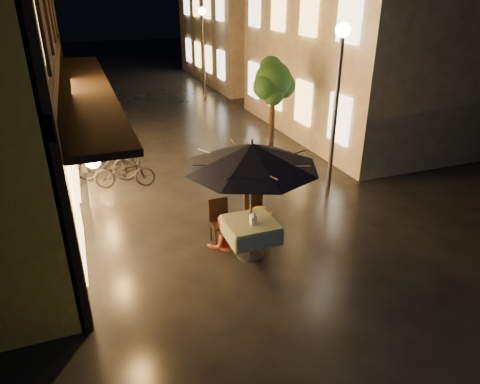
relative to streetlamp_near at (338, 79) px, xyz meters
name	(u,v)px	position (x,y,z in m)	size (l,w,h in m)	color
ground	(255,243)	(-3.00, -2.00, -2.92)	(90.00, 90.00, 0.00)	black
east_building_near	(378,36)	(4.49, 4.50, 0.49)	(7.30, 9.30, 6.80)	beige
east_building_far	(257,15)	(4.49, 16.00, 0.74)	(7.30, 10.30, 7.30)	beige
street_tree	(273,83)	(-0.59, 2.51, -0.50)	(1.43, 1.20, 3.15)	black
streetlamp_near	(338,79)	(0.00, 0.00, 0.00)	(0.36, 0.36, 4.23)	#59595E
streetlamp_far	(203,36)	(0.00, 12.00, 0.00)	(0.36, 0.36, 4.23)	#59595E
cafe_table	(251,230)	(-3.26, -2.38, -2.33)	(0.99, 0.99, 0.78)	#59595E
patio_umbrella	(252,156)	(-3.26, -2.38, -0.77)	(2.56, 2.56, 2.46)	#59595E
cafe_chair_left	(220,219)	(-3.66, -1.65, -2.38)	(0.42, 0.42, 0.97)	black
cafe_chair_right	(255,212)	(-2.86, -1.65, -2.38)	(0.42, 0.42, 0.97)	black
table_lantern	(253,218)	(-3.26, -2.51, -2.00)	(0.16, 0.16, 0.25)	white
person_orange	(222,217)	(-3.69, -1.86, -2.23)	(0.67, 0.52, 1.38)	#DC4C2B
person_yellow	(260,208)	(-2.81, -1.81, -2.20)	(0.93, 0.53, 1.43)	#FF9F05
bicycle_0	(124,172)	(-5.21, 1.95, -2.49)	(0.57, 1.62, 0.85)	black
bicycle_1	(105,163)	(-5.66, 2.57, -2.38)	(0.50, 1.78, 1.07)	black
bicycle_2	(103,150)	(-5.62, 3.84, -2.43)	(0.64, 1.85, 0.97)	black
bicycle_3	(107,149)	(-5.48, 3.91, -2.44)	(0.45, 1.58, 0.95)	black
bicycle_4	(112,131)	(-5.17, 5.88, -2.46)	(0.61, 1.74, 0.91)	black
bicycle_5	(103,125)	(-5.39, 6.62, -2.42)	(0.47, 1.67, 1.00)	black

